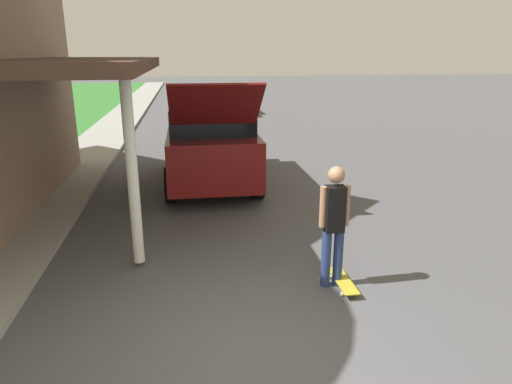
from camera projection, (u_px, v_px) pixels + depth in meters
name	position (u px, v px, depth m)	size (l,w,h in m)	color
ground_plane	(247.00, 355.00, 4.85)	(120.00, 120.00, 0.00)	#49494C
sidewalk	(48.00, 197.00, 9.98)	(1.80, 80.00, 0.10)	gray
suv_parked	(210.00, 140.00, 10.99)	(2.11, 5.22, 2.58)	maroon
car_down_street	(227.00, 100.00, 24.23)	(1.93, 4.40, 1.35)	silver
skateboarder	(334.00, 222.00, 6.04)	(0.41, 0.22, 1.69)	navy
skateboard	(343.00, 281.00, 6.25)	(0.22, 0.80, 0.10)	#A89323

